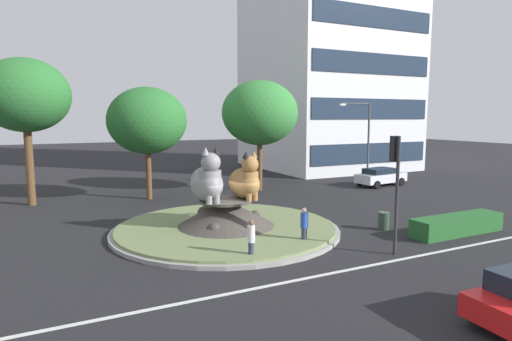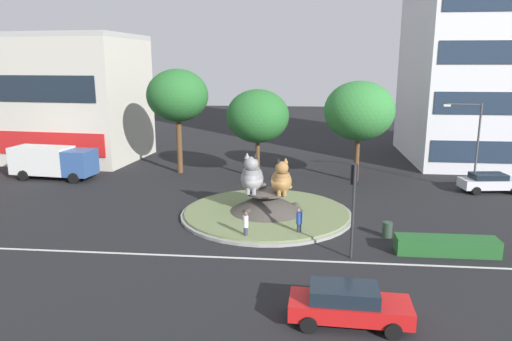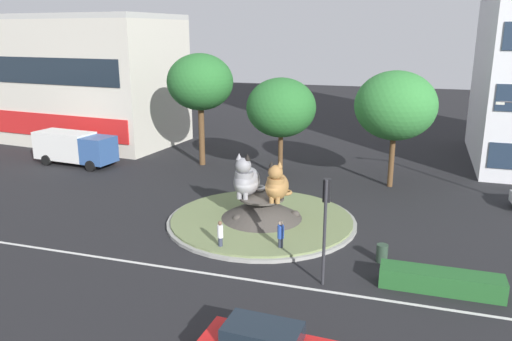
# 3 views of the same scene
# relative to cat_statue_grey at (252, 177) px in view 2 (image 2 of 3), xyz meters

# --- Properties ---
(ground_plane) EXTENTS (160.00, 160.00, 0.00)m
(ground_plane) POSITION_rel_cat_statue_grey_xyz_m (0.94, 0.00, -2.57)
(ground_plane) COLOR black
(lane_centreline) EXTENTS (112.00, 0.20, 0.01)m
(lane_centreline) POSITION_rel_cat_statue_grey_xyz_m (0.94, -7.07, -2.57)
(lane_centreline) COLOR silver
(lane_centreline) RESTS_ON ground
(roundabout_island) EXTENTS (11.21, 11.21, 1.60)m
(roundabout_island) POSITION_rel_cat_statue_grey_xyz_m (0.94, 0.02, -2.05)
(roundabout_island) COLOR gray
(roundabout_island) RESTS_ON ground
(cat_statue_grey) EXTENTS (1.71, 2.69, 2.67)m
(cat_statue_grey) POSITION_rel_cat_statue_grey_xyz_m (0.00, 0.00, 0.00)
(cat_statue_grey) COLOR gray
(cat_statue_grey) RESTS_ON roundabout_island
(cat_statue_tabby) EXTENTS (1.52, 2.46, 2.41)m
(cat_statue_tabby) POSITION_rel_cat_statue_grey_xyz_m (1.91, -0.20, -0.09)
(cat_statue_tabby) COLOR #9E703D
(cat_statue_tabby) RESTS_ON roundabout_island
(traffic_light_mast) EXTENTS (0.33, 0.46, 4.89)m
(traffic_light_mast) POSITION_rel_cat_statue_grey_xyz_m (5.78, -6.36, 0.85)
(traffic_light_mast) COLOR #2D2D33
(traffic_light_mast) RESTS_ON ground
(shophouse_block) EXTENTS (28.70, 12.81, 12.57)m
(shophouse_block) POSITION_rel_cat_statue_grey_xyz_m (-27.49, 17.50, 3.71)
(shophouse_block) COLOR beige
(shophouse_block) RESTS_ON ground
(clipped_hedge_strip) EXTENTS (5.20, 1.20, 0.90)m
(clipped_hedge_strip) POSITION_rel_cat_statue_grey_xyz_m (10.80, -5.48, -2.12)
(clipped_hedge_strip) COLOR #235B28
(clipped_hedge_strip) RESTS_ON ground
(broadleaf_tree_behind_island) EXTENTS (5.75, 5.75, 8.39)m
(broadleaf_tree_behind_island) POSITION_rel_cat_statue_grey_xyz_m (7.81, 9.77, 3.36)
(broadleaf_tree_behind_island) COLOR brown
(broadleaf_tree_behind_island) RESTS_ON ground
(second_tree_near_tower) EXTENTS (5.43, 5.43, 9.30)m
(second_tree_near_tower) POSITION_rel_cat_statue_grey_xyz_m (-7.81, 11.42, 4.38)
(second_tree_near_tower) COLOR brown
(second_tree_near_tower) RESTS_ON ground
(third_tree_left) EXTENTS (5.31, 5.31, 7.65)m
(third_tree_left) POSITION_rel_cat_statue_grey_xyz_m (-0.59, 10.08, 2.81)
(third_tree_left) COLOR brown
(third_tree_left) RESTS_ON ground
(streetlight_arm) EXTENTS (2.77, 0.56, 6.80)m
(streetlight_arm) POSITION_rel_cat_statue_grey_xyz_m (16.32, 7.79, 1.48)
(streetlight_arm) COLOR #4C4C51
(streetlight_arm) RESTS_ON ground
(pedestrian_blue_shirt) EXTENTS (0.34, 0.34, 1.71)m
(pedestrian_blue_shirt) POSITION_rel_cat_statue_grey_xyz_m (3.10, -3.76, -1.66)
(pedestrian_blue_shirt) COLOR #33384C
(pedestrian_blue_shirt) RESTS_ON ground
(pedestrian_white_shirt) EXTENTS (0.31, 0.31, 1.67)m
(pedestrian_white_shirt) POSITION_rel_cat_statue_grey_xyz_m (0.11, -4.56, -1.68)
(pedestrian_white_shirt) COLOR #33384C
(pedestrian_white_shirt) RESTS_ON ground
(sedan_on_far_lane) EXTENTS (4.69, 2.39, 1.47)m
(sedan_on_far_lane) POSITION_rel_cat_statue_grey_xyz_m (17.74, 7.33, -1.79)
(sedan_on_far_lane) COLOR silver
(sedan_on_far_lane) RESTS_ON ground
(hatchback_near_shophouse) EXTENTS (4.68, 2.09, 1.53)m
(hatchback_near_shophouse) POSITION_rel_cat_statue_grey_xyz_m (5.02, -12.76, -1.77)
(hatchback_near_shophouse) COLOR red
(hatchback_near_shophouse) RESTS_ON ground
(delivery_box_truck) EXTENTS (7.41, 3.29, 2.75)m
(delivery_box_truck) POSITION_rel_cat_statue_grey_xyz_m (-18.08, 8.13, -1.02)
(delivery_box_truck) COLOR #335693
(delivery_box_truck) RESTS_ON ground
(litter_bin) EXTENTS (0.56, 0.56, 0.90)m
(litter_bin) POSITION_rel_cat_statue_grey_xyz_m (8.14, -3.30, -2.12)
(litter_bin) COLOR #2D4233
(litter_bin) RESTS_ON ground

